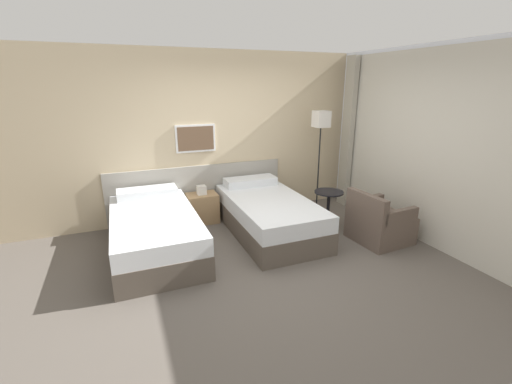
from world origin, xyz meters
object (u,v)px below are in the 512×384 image
nightstand (202,207)px  bed_near_window (268,215)px  side_table (328,203)px  armchair (379,224)px  bed_near_door (155,232)px  floor_lamp (321,128)px

nightstand → bed_near_window: bearing=-43.1°
side_table → armchair: size_ratio=0.78×
bed_near_window → side_table: size_ratio=3.39×
bed_near_window → bed_near_door: bearing=180.0°
bed_near_window → armchair: armchair is taller
bed_near_window → floor_lamp: size_ratio=1.16×
side_table → armchair: (0.42, -0.67, -0.16)m
floor_lamp → side_table: 1.29m
armchair → bed_near_door: bearing=70.0°
bed_near_door → floor_lamp: 3.11m
floor_lamp → armchair: (0.20, -1.36, -1.22)m
floor_lamp → armchair: size_ratio=2.30×
side_table → nightstand: bearing=151.0°
bed_near_door → side_table: bearing=-4.3°
bed_near_window → floor_lamp: (1.16, 0.49, 1.20)m
bed_near_door → side_table: (2.60, -0.20, 0.14)m
bed_near_door → armchair: (3.02, -0.87, -0.02)m
bed_near_door → bed_near_window: size_ratio=1.00×
bed_near_window → nightstand: bed_near_window is taller
bed_near_door → nightstand: bearing=43.1°
nightstand → side_table: size_ratio=1.03×
armchair → floor_lamp: bearing=4.2°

